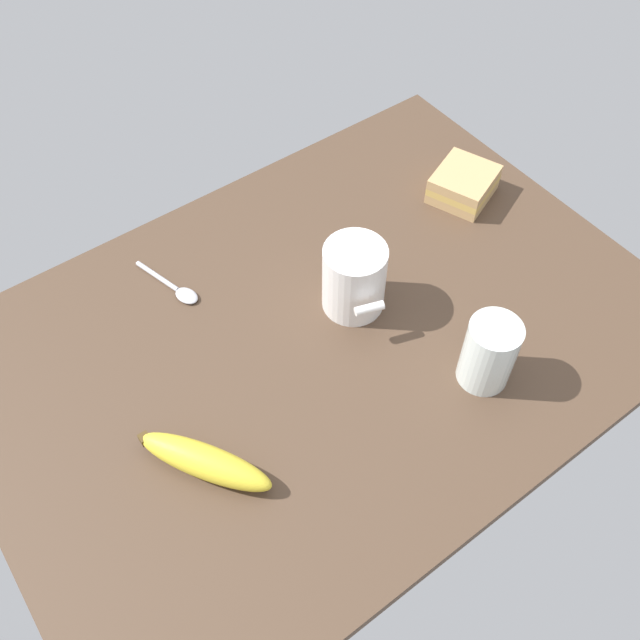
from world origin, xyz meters
TOP-DOWN VIEW (x-y plane):
  - tabletop at (0.00, 0.00)cm, footprint 90.00×64.00cm
  - coffee_mug_black at (-6.70, -1.54)cm, footprint 8.42×10.81cm
  - sandwich_main at (-33.49, -8.44)cm, footprint 11.68×11.16cm
  - glass_of_milk at (-12.72, 17.44)cm, footprint 6.56×6.56cm
  - banana at (22.12, 7.88)cm, footprint 12.17×16.22cm
  - spoon at (11.74, -17.85)cm, footprint 4.61×11.58cm

SIDE VIEW (x-z plane):
  - tabletop at x=0.00cm, z-range 0.00..2.00cm
  - spoon at x=11.74cm, z-range 1.98..2.78cm
  - banana at x=22.12cm, z-range 2.00..5.96cm
  - sandwich_main at x=-33.49cm, z-range 2.00..6.40cm
  - glass_of_milk at x=-12.72cm, z-range 1.41..11.43cm
  - coffee_mug_black at x=-6.70cm, z-range 2.14..12.56cm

